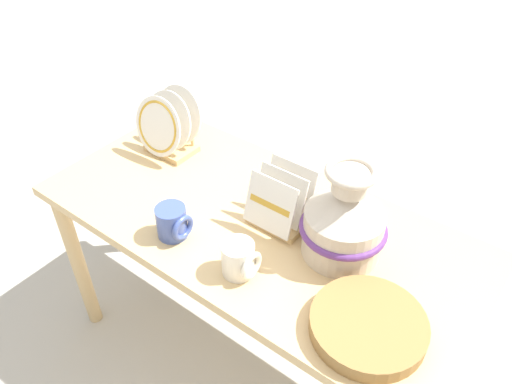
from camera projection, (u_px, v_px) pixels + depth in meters
The scene contains 8 objects.
ground_plane at pixel (256, 352), 2.06m from camera, with size 14.00×14.00×0.00m, color #B2ADA3.
display_table at pixel (256, 240), 1.65m from camera, with size 1.43×0.68×0.74m.
ceramic_vase at pixel (344, 220), 1.40m from camera, with size 0.25×0.25×0.30m.
dish_rack_round_plates at pixel (167, 129), 1.82m from camera, with size 0.22×0.18×0.24m.
dish_rack_square_plates at pixel (280, 207), 1.54m from camera, with size 0.18×0.16×0.19m.
wicker_charger_stack at pixel (368, 326), 1.25m from camera, with size 0.30×0.30×0.04m.
mug_cobalt_glaze at pixel (173, 222), 1.50m from camera, with size 0.10×0.09×0.10m.
mug_cream_glaze at pixel (240, 259), 1.38m from camera, with size 0.10×0.09×0.10m.
Camera 1 is at (0.71, -0.94, 1.81)m, focal length 35.00 mm.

